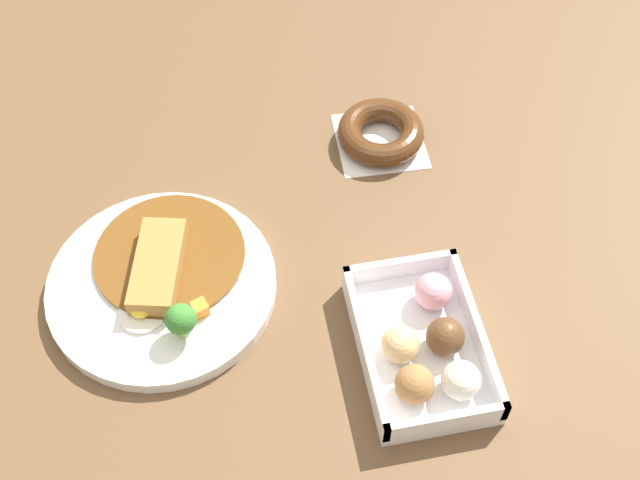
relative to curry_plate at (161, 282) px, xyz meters
name	(u,v)px	position (x,y,z in m)	size (l,w,h in m)	color
ground_plane	(223,241)	(0.06, -0.08, -0.01)	(1.60, 1.60, 0.00)	brown
curry_plate	(161,282)	(0.00, 0.00, 0.00)	(0.27, 0.27, 0.07)	white
donut_box	(423,347)	(-0.15, -0.28, 0.01)	(0.21, 0.14, 0.06)	white
chocolate_ring_donut	(379,133)	(0.18, -0.31, 0.00)	(0.12, 0.12, 0.03)	white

